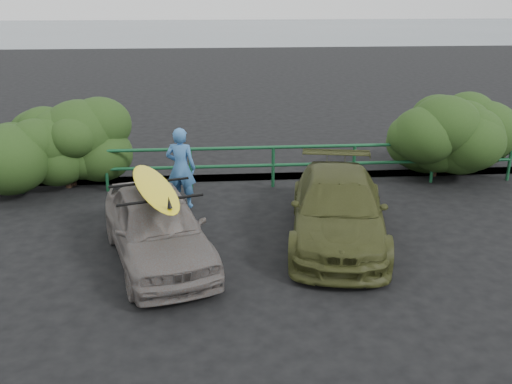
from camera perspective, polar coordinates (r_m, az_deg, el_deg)
The scene contains 10 objects.
ground at distance 9.41m, azimuth -1.02°, elevation -9.63°, with size 80.00×80.00×0.00m, color black.
ocean at distance 68.34m, azimuth -4.48°, elevation 15.78°, with size 200.00×200.00×0.00m, color slate.
guardrail at distance 13.81m, azimuth -2.41°, elevation 2.48°, with size 14.00×0.08×1.04m, color #164E2B, non-canonical shape.
shrub_left at distance 14.70m, azimuth -21.59°, elevation 3.99°, with size 3.20×2.40×1.94m, color #254017, non-canonical shape.
shrub_right at distance 15.19m, azimuth 16.75°, elevation 5.06°, with size 3.20×2.40×1.97m, color #254017, non-canonical shape.
sedan at distance 10.20m, azimuth -9.87°, elevation -3.45°, with size 1.53×3.81×1.30m, color #675F5C.
olive_vehicle at distance 11.02m, azimuth 8.19°, elevation -1.65°, with size 1.77×4.35×1.26m, color #3D421D.
man at distance 12.59m, azimuth -7.52°, elevation 2.41°, with size 0.66×0.43×1.80m, color #396DAB.
roof_rack at distance 9.95m, azimuth -10.09°, elevation 0.12°, with size 1.44×1.01×0.05m, color black, non-canonical shape.
surfboard at distance 9.93m, azimuth -10.11°, elevation 0.47°, with size 0.58×2.79×0.08m, color yellow.
Camera 1 is at (-0.52, -8.18, 4.61)m, focal length 40.00 mm.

